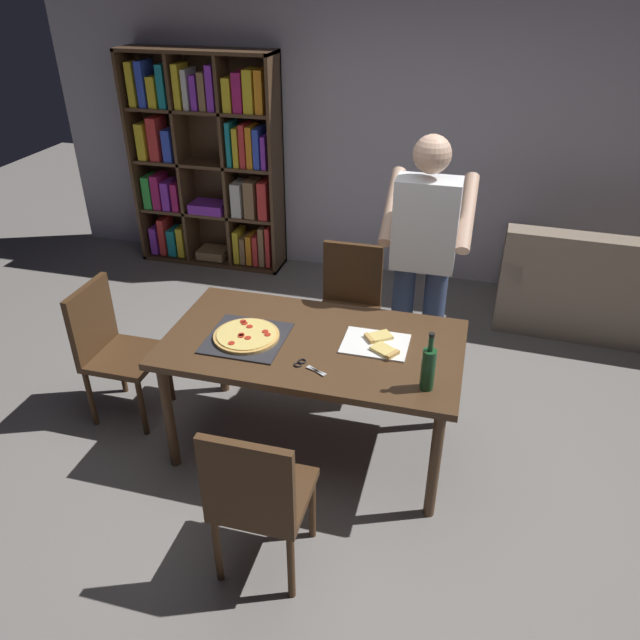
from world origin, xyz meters
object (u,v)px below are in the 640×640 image
chair_left_end (111,344)px  bookshelf (208,163)px  kitchen_scissors (306,366)px  wine_bottle (428,368)px  person_serving_pizza (423,258)px  couch (609,292)px  pepperoni_pizza_on_tray (247,336)px  chair_far_side (349,300)px  chair_near_camera (257,495)px  dining_table (313,352)px

chair_left_end → bookshelf: bearing=98.5°
bookshelf → kitchen_scissors: (1.70, -2.62, -0.22)m
chair_left_end → wine_bottle: wine_bottle is taller
bookshelf → wine_bottle: size_ratio=6.17×
person_serving_pizza → kitchen_scissors: (-0.47, -0.97, -0.24)m
couch → pepperoni_pizza_on_tray: size_ratio=4.05×
chair_far_side → pepperoni_pizza_on_tray: 1.11m
bookshelf → chair_far_side: bearing=-40.6°
person_serving_pizza → pepperoni_pizza_on_tray: (-0.87, -0.79, -0.23)m
pepperoni_pizza_on_tray → chair_near_camera: bearing=-67.2°
chair_far_side → couch: (1.90, 1.05, -0.21)m
bookshelf → pepperoni_pizza_on_tray: bookshelf is taller
chair_near_camera → chair_left_end: same height
wine_bottle → kitchen_scissors: 0.64m
chair_near_camera → wine_bottle: (0.66, 0.67, 0.36)m
dining_table → kitchen_scissors: bearing=-82.8°
chair_far_side → kitchen_scissors: size_ratio=4.60×
chair_far_side → chair_left_end: (-1.31, -0.94, 0.00)m
person_serving_pizza → pepperoni_pizza_on_tray: 1.20m
couch → chair_near_camera: bearing=-122.9°
chair_left_end → pepperoni_pizza_on_tray: chair_left_end is taller
dining_table → bookshelf: bearing=125.1°
wine_bottle → pepperoni_pizza_on_tray: bearing=169.0°
couch → wine_bottle: size_ratio=5.49×
chair_far_side → bookshelf: bookshelf is taller
chair_near_camera → person_serving_pizza: size_ratio=0.51×
chair_far_side → wine_bottle: 1.43m
bookshelf → kitchen_scissors: bearing=-57.1°
chair_left_end → couch: (3.21, 1.99, -0.21)m
chair_near_camera → couch: chair_near_camera is taller
chair_left_end → kitchen_scissors: chair_left_end is taller
chair_left_end → wine_bottle: size_ratio=2.85×
chair_near_camera → wine_bottle: size_ratio=2.85×
chair_left_end → pepperoni_pizza_on_tray: bearing=-4.5°
wine_bottle → couch: bearing=61.2°
bookshelf → wine_bottle: (2.32, -2.65, -0.11)m
couch → pepperoni_pizza_on_tray: bearing=-137.7°
person_serving_pizza → bookshelf: bearing=142.8°
bookshelf → kitchen_scissors: bookshelf is taller
chair_far_side → pepperoni_pizza_on_tray: chair_far_side is taller
dining_table → bookshelf: bookshelf is taller
couch → pepperoni_pizza_on_tray: 3.09m
dining_table → bookshelf: (-1.67, 2.37, 0.30)m
dining_table → chair_near_camera: 0.95m
chair_far_side → bookshelf: 2.25m
chair_near_camera → chair_far_side: (0.00, 1.88, 0.00)m
bookshelf → wine_bottle: 3.52m
wine_bottle → kitchen_scissors: wine_bottle is taller
chair_far_side → pepperoni_pizza_on_tray: size_ratio=2.10×
chair_left_end → bookshelf: bookshelf is taller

